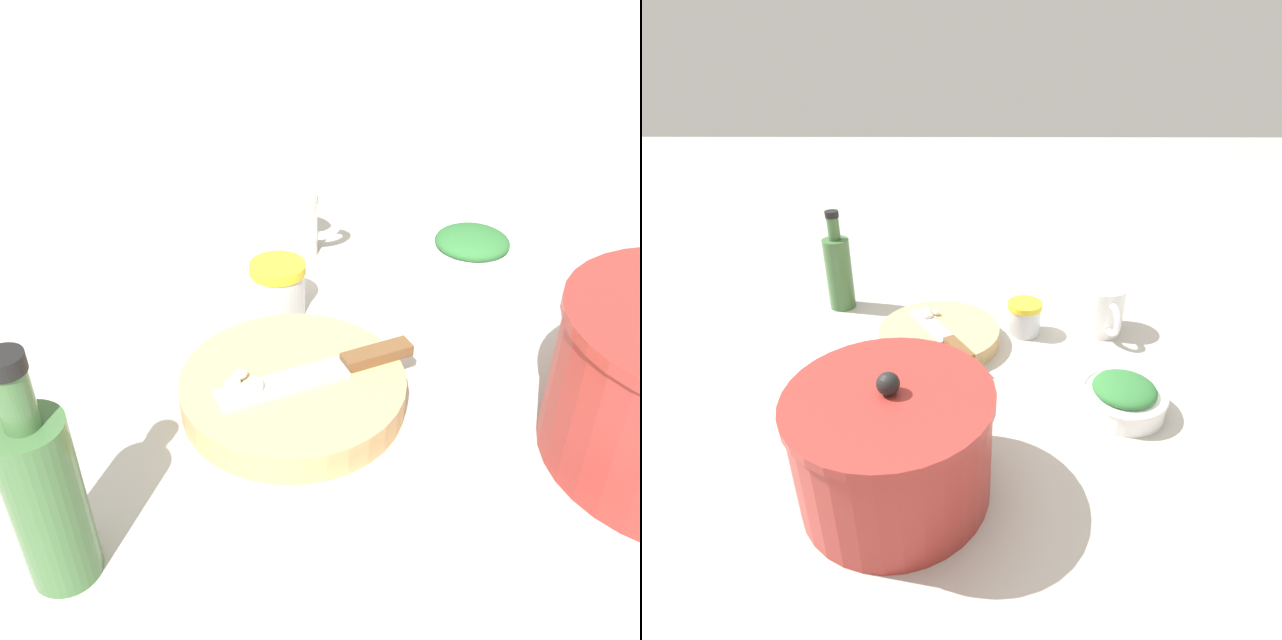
{
  "view_description": "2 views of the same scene",
  "coord_description": "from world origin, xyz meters",
  "views": [
    {
      "loc": [
        0.61,
        0.03,
        0.49
      ],
      "look_at": [
        -0.0,
        -0.04,
        0.07
      ],
      "focal_mm": 40.0,
      "sensor_mm": 36.0,
      "label": 1
    },
    {
      "loc": [
        0.0,
        0.78,
        0.52
      ],
      "look_at": [
        0.01,
        -0.05,
        0.06
      ],
      "focal_mm": 28.0,
      "sensor_mm": 36.0,
      "label": 2
    }
  ],
  "objects": [
    {
      "name": "chef_knife",
      "position": [
        0.04,
        -0.02,
        0.04
      ],
      "size": [
        0.13,
        0.2,
        0.01
      ],
      "rotation": [
        0.0,
        0.0,
        3.67
      ],
      "color": "brown",
      "rests_on": "cutting_board"
    },
    {
      "name": "coffee_mug",
      "position": [
        -0.27,
        -0.11,
        0.05
      ],
      "size": [
        0.09,
        0.13,
        0.1
      ],
      "color": "white",
      "rests_on": "ground_plane"
    },
    {
      "name": "garlic_cloves",
      "position": [
        0.07,
        -0.1,
        0.04
      ],
      "size": [
        0.05,
        0.05,
        0.01
      ],
      "color": "silver",
      "rests_on": "cutting_board"
    },
    {
      "name": "plate_stack",
      "position": [
        0.25,
        0.08,
        0.01
      ],
      "size": [
        0.2,
        0.2,
        0.02
      ],
      "color": "white",
      "rests_on": "ground_plane"
    },
    {
      "name": "herb_bowl",
      "position": [
        -0.25,
        0.14,
        0.03
      ],
      "size": [
        0.14,
        0.14,
        0.06
      ],
      "color": "white",
      "rests_on": "ground_plane"
    },
    {
      "name": "spice_jar",
      "position": [
        -0.12,
        -0.1,
        0.03
      ],
      "size": [
        0.07,
        0.07,
        0.07
      ],
      "color": "silver",
      "rests_on": "ground_plane"
    },
    {
      "name": "stock_pot",
      "position": [
        0.09,
        0.31,
        0.08
      ],
      "size": [
        0.25,
        0.25,
        0.19
      ],
      "color": "#9E2D28",
      "rests_on": "ground_plane"
    },
    {
      "name": "oil_bottle",
      "position": [
        0.27,
        -0.21,
        0.09
      ],
      "size": [
        0.06,
        0.06,
        0.22
      ],
      "color": "#3D6638",
      "rests_on": "ground_plane"
    },
    {
      "name": "ground_plane",
      "position": [
        0.0,
        0.0,
        0.0
      ],
      "size": [
        5.0,
        5.0,
        0.0
      ],
      "primitive_type": "plane",
      "color": "#B2ADA3"
    },
    {
      "name": "cutting_board",
      "position": [
        0.05,
        -0.06,
        0.02
      ],
      "size": [
        0.23,
        0.23,
        0.03
      ],
      "color": "tan",
      "rests_on": "ground_plane"
    }
  ]
}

